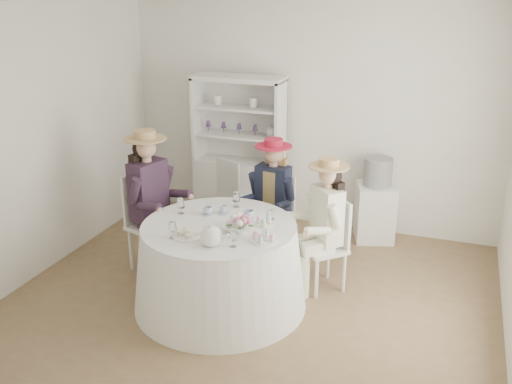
% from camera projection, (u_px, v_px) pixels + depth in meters
% --- Properties ---
extents(ground, '(4.50, 4.50, 0.00)m').
position_uv_depth(ground, '(252.00, 298.00, 5.48)').
color(ground, brown).
rests_on(ground, ground).
extents(ceiling, '(4.50, 4.50, 0.00)m').
position_uv_depth(ceiling, '(252.00, 2.00, 4.54)').
color(ceiling, white).
rests_on(ceiling, wall_back).
extents(wall_back, '(4.50, 0.00, 4.50)m').
position_uv_depth(wall_back, '(310.00, 116.00, 6.77)').
color(wall_back, silver).
rests_on(wall_back, ground).
extents(wall_front, '(4.50, 0.00, 4.50)m').
position_uv_depth(wall_front, '(130.00, 263.00, 3.24)').
color(wall_front, silver).
rests_on(wall_front, ground).
extents(wall_left, '(0.00, 4.50, 4.50)m').
position_uv_depth(wall_left, '(43.00, 141.00, 5.73)').
color(wall_left, silver).
rests_on(wall_left, ground).
extents(tea_table, '(1.60, 1.60, 0.81)m').
position_uv_depth(tea_table, '(220.00, 265.00, 5.24)').
color(tea_table, white).
rests_on(tea_table, ground).
extents(hutch, '(1.22, 0.76, 1.83)m').
position_uv_depth(hutch, '(240.00, 172.00, 7.00)').
color(hutch, silver).
rests_on(hutch, ground).
extents(side_table, '(0.54, 0.54, 0.67)m').
position_uv_depth(side_table, '(375.00, 212.00, 6.62)').
color(side_table, silver).
rests_on(side_table, ground).
extents(hatbox, '(0.41, 0.41, 0.32)m').
position_uv_depth(hatbox, '(378.00, 172.00, 6.45)').
color(hatbox, black).
rests_on(hatbox, side_table).
extents(guest_left, '(0.60, 0.56, 1.49)m').
position_uv_depth(guest_left, '(151.00, 193.00, 5.76)').
color(guest_left, silver).
rests_on(guest_left, ground).
extents(guest_mid, '(0.50, 0.52, 1.36)m').
position_uv_depth(guest_mid, '(272.00, 194.00, 5.96)').
color(guest_mid, silver).
rests_on(guest_mid, ground).
extents(guest_right, '(0.57, 0.56, 1.34)m').
position_uv_depth(guest_right, '(324.00, 218.00, 5.40)').
color(guest_right, silver).
rests_on(guest_right, ground).
extents(spare_chair, '(0.51, 0.51, 0.93)m').
position_uv_depth(spare_chair, '(235.00, 193.00, 6.75)').
color(spare_chair, silver).
rests_on(spare_chair, ground).
extents(teacup_a, '(0.11, 0.11, 0.07)m').
position_uv_depth(teacup_a, '(208.00, 211.00, 5.31)').
color(teacup_a, white).
rests_on(teacup_a, tea_table).
extents(teacup_b, '(0.10, 0.10, 0.07)m').
position_uv_depth(teacup_b, '(223.00, 210.00, 5.34)').
color(teacup_b, white).
rests_on(teacup_b, tea_table).
extents(teacup_c, '(0.10, 0.10, 0.08)m').
position_uv_depth(teacup_c, '(249.00, 215.00, 5.22)').
color(teacup_c, white).
rests_on(teacup_c, tea_table).
extents(flower_bowl, '(0.25, 0.25, 0.05)m').
position_uv_depth(flower_bowl, '(235.00, 229.00, 4.97)').
color(flower_bowl, white).
rests_on(flower_bowl, tea_table).
extents(flower_arrangement, '(0.17, 0.17, 0.06)m').
position_uv_depth(flower_arrangement, '(240.00, 220.00, 5.00)').
color(flower_arrangement, '#D1688C').
rests_on(flower_arrangement, tea_table).
extents(table_teapot, '(0.26, 0.18, 0.19)m').
position_uv_depth(table_teapot, '(212.00, 236.00, 4.69)').
color(table_teapot, white).
rests_on(table_teapot, tea_table).
extents(sandwich_plate, '(0.27, 0.27, 0.06)m').
position_uv_depth(sandwich_plate, '(188.00, 235.00, 4.87)').
color(sandwich_plate, white).
rests_on(sandwich_plate, tea_table).
extents(cupcake_stand, '(0.23, 0.23, 0.21)m').
position_uv_depth(cupcake_stand, '(264.00, 232.00, 4.77)').
color(cupcake_stand, white).
rests_on(cupcake_stand, tea_table).
extents(stemware_set, '(0.96, 0.93, 0.15)m').
position_uv_depth(stemware_set, '(219.00, 217.00, 5.08)').
color(stemware_set, white).
rests_on(stemware_set, tea_table).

